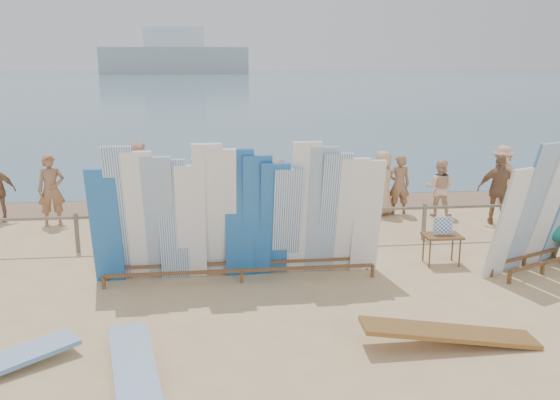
{
  "coord_description": "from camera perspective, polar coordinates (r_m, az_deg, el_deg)",
  "views": [
    {
      "loc": [
        -0.93,
        -10.08,
        4.2
      ],
      "look_at": [
        0.55,
        2.92,
        1.1
      ],
      "focal_mm": 38.0,
      "sensor_mm": 36.0,
      "label": 1
    }
  ],
  "objects": [
    {
      "name": "beachgoer_1",
      "position": [
        16.38,
        -21.15,
        0.9
      ],
      "size": [
        0.75,
        0.54,
        1.86
      ],
      "primitive_type": "imported",
      "rotation": [
        0.0,
        0.0,
        0.27
      ],
      "color": "#8C6042",
      "rests_on": "ground"
    },
    {
      "name": "beach_chair_left",
      "position": [
        14.46,
        2.82,
        -2.45
      ],
      "size": [
        0.78,
        0.79,
        0.93
      ],
      "rotation": [
        0.0,
        0.0,
        -0.41
      ],
      "color": "red",
      "rests_on": "ground"
    },
    {
      "name": "beachgoer_7",
      "position": [
        16.75,
        11.4,
        1.47
      ],
      "size": [
        0.62,
        0.35,
        1.67
      ],
      "primitive_type": "imported",
      "rotation": [
        0.0,
        0.0,
        3.11
      ],
      "color": "#8C6042",
      "rests_on": "ground"
    },
    {
      "name": "beachgoer_6",
      "position": [
        16.58,
        9.88,
        1.63
      ],
      "size": [
        0.9,
        0.93,
        1.79
      ],
      "primitive_type": "imported",
      "rotation": [
        0.0,
        0.0,
        3.97
      ],
      "color": "tan",
      "rests_on": "ground"
    },
    {
      "name": "ocean",
      "position": [
        138.15,
        -6.22,
        11.5
      ],
      "size": [
        320.0,
        240.0,
        0.02
      ],
      "primitive_type": "cube",
      "color": "#44667B",
      "rests_on": "ground"
    },
    {
      "name": "wet_sand_strip",
      "position": [
        17.81,
        -3.3,
        -0.33
      ],
      "size": [
        40.0,
        2.6,
        0.01
      ],
      "primitive_type": "cube",
      "color": "#88664C",
      "rests_on": "ground"
    },
    {
      "name": "distant_ship",
      "position": [
        190.41,
        -10.09,
        13.46
      ],
      "size": [
        45.0,
        8.0,
        14.0
      ],
      "color": "#999EA3",
      "rests_on": "ocean"
    },
    {
      "name": "beachgoer_10",
      "position": [
        16.36,
        20.36,
        0.94
      ],
      "size": [
        1.18,
        0.87,
        1.85
      ],
      "primitive_type": "imported",
      "rotation": [
        0.0,
        0.0,
        2.73
      ],
      "color": "#8C6042",
      "rests_on": "ground"
    },
    {
      "name": "beachgoer_8",
      "position": [
        16.76,
        15.09,
        1.12
      ],
      "size": [
        0.85,
        0.67,
        1.58
      ],
      "primitive_type": "imported",
      "rotation": [
        0.0,
        0.0,
        2.68
      ],
      "color": "beige",
      "rests_on": "ground"
    },
    {
      "name": "stroller",
      "position": [
        14.73,
        1.74,
        -1.43
      ],
      "size": [
        0.79,
        0.94,
        1.11
      ],
      "rotation": [
        0.0,
        0.0,
        -0.32
      ],
      "color": "red",
      "rests_on": "ground"
    },
    {
      "name": "beachgoer_extra_0",
      "position": [
        18.45,
        20.61,
        2.16
      ],
      "size": [
        1.16,
        1.16,
        1.8
      ],
      "primitive_type": "imported",
      "rotation": [
        0.0,
        0.0,
        5.5
      ],
      "color": "tan",
      "rests_on": "ground"
    },
    {
      "name": "side_surfboard_rack",
      "position": [
        12.88,
        23.68,
        -1.17
      ],
      "size": [
        2.45,
        1.58,
        2.7
      ],
      "rotation": [
        0.0,
        0.0,
        0.42
      ],
      "color": "brown",
      "rests_on": "ground"
    },
    {
      "name": "main_surfboard_rack",
      "position": [
        11.4,
        -3.93,
        -1.73
      ],
      "size": [
        5.59,
        0.9,
        2.75
      ],
      "rotation": [
        0.0,
        0.0,
        0.01
      ],
      "color": "brown",
      "rests_on": "ground"
    },
    {
      "name": "beachgoer_4",
      "position": [
        14.94,
        -4.01,
        0.48
      ],
      "size": [
        1.12,
        0.74,
        1.77
      ],
      "primitive_type": "imported",
      "rotation": [
        0.0,
        0.0,
        0.31
      ],
      "color": "#8C6042",
      "rests_on": "ground"
    },
    {
      "name": "flat_board_c",
      "position": [
        9.54,
        15.93,
        -13.31
      ],
      "size": [
        2.7,
        0.65,
        0.42
      ],
      "primitive_type": "cube",
      "rotation": [
        0.13,
        0.0,
        1.54
      ],
      "color": "brown",
      "rests_on": "ground"
    },
    {
      "name": "beachgoer_11",
      "position": [
        17.89,
        -13.38,
        2.48
      ],
      "size": [
        1.34,
        1.81,
        1.89
      ],
      "primitive_type": "imported",
      "rotation": [
        0.0,
        0.0,
        2.07
      ],
      "color": "beige",
      "rests_on": "ground"
    },
    {
      "name": "beachgoer_5",
      "position": [
        16.34,
        -0.18,
        1.28
      ],
      "size": [
        0.59,
        1.5,
        1.58
      ],
      "primitive_type": "imported",
      "rotation": [
        0.0,
        0.0,
        1.49
      ],
      "color": "beige",
      "rests_on": "ground"
    },
    {
      "name": "vendor_table",
      "position": [
        12.92,
        15.27,
        -4.53
      ],
      "size": [
        0.78,
        0.56,
        1.03
      ],
      "rotation": [
        0.0,
        0.0,
        -0.02
      ],
      "color": "brown",
      "rests_on": "ground"
    },
    {
      "name": "beachgoer_3",
      "position": [
        16.26,
        -7.51,
        1.5
      ],
      "size": [
        0.93,
        1.25,
        1.8
      ],
      "primitive_type": "imported",
      "rotation": [
        0.0,
        0.0,
        1.12
      ],
      "color": "tan",
      "rests_on": "ground"
    },
    {
      "name": "ground",
      "position": [
        10.96,
        -1.12,
        -9.2
      ],
      "size": [
        160.0,
        160.0,
        0.0
      ],
      "primitive_type": "plane",
      "color": "tan",
      "rests_on": "ground"
    },
    {
      "name": "beachgoer_2",
      "position": [
        14.11,
        -10.75,
        -0.26
      ],
      "size": [
        1.0,
        0.67,
        1.88
      ],
      "primitive_type": "imported",
      "rotation": [
        0.0,
        0.0,
        0.28
      ],
      "color": "beige",
      "rests_on": "ground"
    },
    {
      "name": "flat_board_a",
      "position": [
        8.36,
        -13.64,
        -17.23
      ],
      "size": [
        1.11,
        2.75,
        0.32
      ],
      "primitive_type": "cube",
      "rotation": [
        0.09,
        0.0,
        0.21
      ],
      "color": "#7B9DC5",
      "rests_on": "ground"
    },
    {
      "name": "beach_chair_right",
      "position": [
        14.37,
        1.7,
        -2.64
      ],
      "size": [
        0.62,
        0.64,
        0.85
      ],
      "rotation": [
        0.0,
        0.0,
        -0.17
      ],
      "color": "red",
      "rests_on": "ground"
    },
    {
      "name": "fence",
      "position": [
        13.59,
        -2.32,
        -1.9
      ],
      "size": [
        12.08,
        0.08,
        0.9
      ],
      "color": "#7A6E5C",
      "rests_on": "ground"
    }
  ]
}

